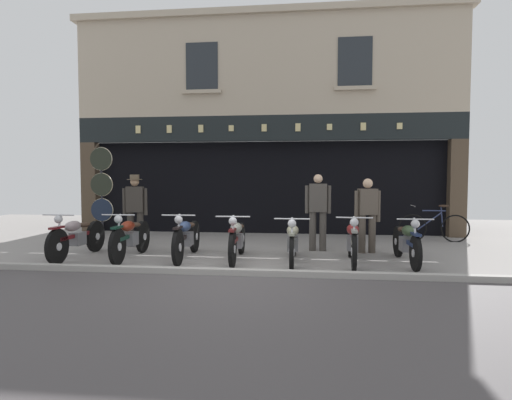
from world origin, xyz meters
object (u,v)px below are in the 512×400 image
object	(u,v)px
motorcycle_far_right	(406,241)
shopkeeper_center	(318,209)
motorcycle_center_left	(187,237)
salesman_right	(367,212)
advert_board_far	(359,173)
tyre_sign_pole	(102,186)
leaning_bicycle	(434,227)
motorcycle_right	(352,240)
motorcycle_far_left	(77,236)
salesman_left	(135,207)
motorcycle_center_right	(293,241)
motorcycle_center	(237,238)
motorcycle_left	(131,237)
advert_board_near	(316,174)

from	to	relation	value
motorcycle_far_right	shopkeeper_center	bearing A→B (deg)	-37.71
motorcycle_center_left	salesman_right	world-z (taller)	salesman_right
motorcycle_center_left	advert_board_far	xyz separation A→B (m)	(3.79, 4.03, 1.28)
shopkeeper_center	tyre_sign_pole	size ratio (longest dim) A/B	0.70
motorcycle_far_right	tyre_sign_pole	xyz separation A→B (m)	(-7.17, 2.46, 0.97)
shopkeeper_center	tyre_sign_pole	xyz separation A→B (m)	(-5.56, 1.26, 0.46)
motorcycle_center_left	salesman_right	distance (m)	3.80
advert_board_far	leaning_bicycle	distance (m)	2.46
motorcycle_right	salesman_right	xyz separation A→B (m)	(0.43, 1.19, 0.43)
motorcycle_far_left	salesman_right	distance (m)	5.96
motorcycle_far_right	salesman_left	bearing A→B (deg)	-13.44
motorcycle_center_right	motorcycle_far_right	world-z (taller)	motorcycle_far_right
motorcycle_center	motorcycle_far_right	size ratio (longest dim) A/B	1.03
motorcycle_center_left	motorcycle_right	distance (m)	3.20
tyre_sign_pole	leaning_bicycle	xyz separation A→B (m)	(8.47, 0.41, -1.01)
motorcycle_far_left	shopkeeper_center	bearing A→B (deg)	-162.25
motorcycle_center_left	motorcycle_center_right	xyz separation A→B (m)	(2.09, -0.15, -0.02)
tyre_sign_pole	advert_board_far	xyz separation A→B (m)	(6.76, 1.57, 0.33)
motorcycle_center	shopkeeper_center	distance (m)	2.07
motorcycle_center	leaning_bicycle	xyz separation A→B (m)	(4.48, 2.92, -0.06)
motorcycle_center_right	advert_board_far	bearing A→B (deg)	-112.38
salesman_right	leaning_bicycle	world-z (taller)	salesman_right
motorcycle_center_left	salesman_left	xyz separation A→B (m)	(-1.59, 1.29, 0.49)
motorcycle_left	tyre_sign_pole	world-z (taller)	tyre_sign_pole
motorcycle_center	motorcycle_right	distance (m)	2.18
motorcycle_right	shopkeeper_center	world-z (taller)	shopkeeper_center
shopkeeper_center	advert_board_near	bearing A→B (deg)	-89.56
motorcycle_center	motorcycle_center_right	bearing A→B (deg)	172.58
advert_board_far	motorcycle_center	bearing A→B (deg)	-124.24
salesman_left	tyre_sign_pole	size ratio (longest dim) A/B	0.70
motorcycle_far_left	advert_board_near	distance (m)	6.49
salesman_left	motorcycle_center_left	bearing A→B (deg)	129.43
motorcycle_center_right	motorcycle_left	bearing A→B (deg)	-0.96
motorcycle_right	advert_board_near	bearing A→B (deg)	-78.44
tyre_sign_pole	advert_board_far	size ratio (longest dim) A/B	2.59
advert_board_near	tyre_sign_pole	bearing A→B (deg)	-164.29
motorcycle_left	motorcycle_far_right	bearing A→B (deg)	179.52
motorcycle_far_left	leaning_bicycle	world-z (taller)	motorcycle_far_left
salesman_left	motorcycle_center_right	bearing A→B (deg)	147.18
motorcycle_center_left	motorcycle_far_right	xyz separation A→B (m)	(4.19, -0.00, -0.02)
tyre_sign_pole	salesman_right	bearing A→B (deg)	-12.05
motorcycle_center	motorcycle_right	xyz separation A→B (m)	(2.18, -0.09, 0.01)
motorcycle_right	motorcycle_center_right	bearing A→B (deg)	4.15
shopkeeper_center	motorcycle_right	bearing A→B (deg)	114.70
salesman_left	shopkeeper_center	size ratio (longest dim) A/B	1.00
motorcycle_center_left	motorcycle_right	xyz separation A→B (m)	(3.19, -0.14, 0.00)
salesman_right	advert_board_near	size ratio (longest dim) A/B	1.60
motorcycle_left	motorcycle_right	bearing A→B (deg)	178.00
motorcycle_far_left	motorcycle_left	distance (m)	1.09
motorcycle_right	tyre_sign_pole	bearing A→B (deg)	-19.50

